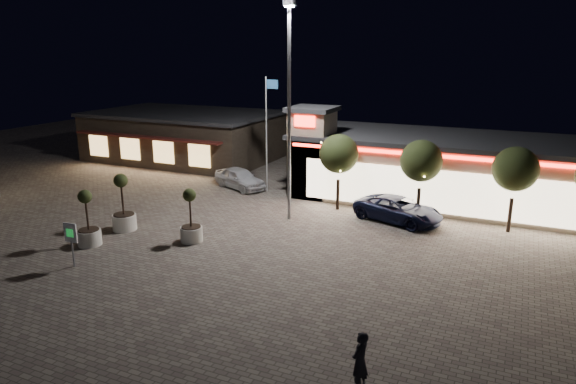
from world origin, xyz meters
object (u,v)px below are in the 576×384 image
at_px(white_sedan, 240,178).
at_px(pickup_truck, 398,209).
at_px(valet_sign, 71,237).
at_px(pedestrian, 360,361).
at_px(planter_left, 124,213).
at_px(planter_mid, 88,228).

bearing_deg(white_sedan, pickup_truck, -78.64).
xyz_separation_m(pickup_truck, valet_sign, (-12.23, -12.77, 0.77)).
bearing_deg(valet_sign, pedestrian, -11.94).
xyz_separation_m(pedestrian, planter_left, (-16.08, 8.07, 0.05)).
relative_size(pickup_truck, planter_left, 1.62).
bearing_deg(planter_mid, pedestrian, -18.85).
bearing_deg(planter_left, pickup_truck, 29.84).
height_order(pickup_truck, planter_left, planter_left).
distance_m(white_sedan, pedestrian, 23.59).
height_order(planter_left, valet_sign, planter_left).
bearing_deg(planter_left, pedestrian, -26.65).
relative_size(pedestrian, planter_left, 0.59).
relative_size(pickup_truck, planter_mid, 1.77).
height_order(pickup_truck, white_sedan, white_sedan).
bearing_deg(valet_sign, planter_mid, 120.66).
distance_m(pedestrian, planter_left, 18.00).
bearing_deg(pedestrian, white_sedan, -126.83).
height_order(pickup_truck, valet_sign, valet_sign).
distance_m(pedestrian, planter_mid, 17.04).
bearing_deg(valet_sign, planter_left, 105.53).
xyz_separation_m(pickup_truck, pedestrian, (2.47, -15.88, 0.22)).
relative_size(white_sedan, planter_left, 1.38).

